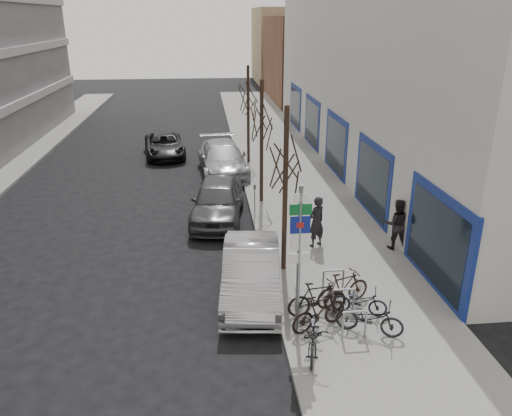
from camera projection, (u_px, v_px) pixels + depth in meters
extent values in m
plane|color=black|center=(206.00, 341.00, 13.04)|extent=(120.00, 120.00, 0.00)
cube|color=slate|center=(303.00, 201.00, 22.73)|extent=(5.00, 70.00, 0.15)
cube|color=#B7B7B2|center=(506.00, 73.00, 27.74)|extent=(20.00, 32.00, 10.00)
cube|color=brown|center=(331.00, 59.00, 50.00)|extent=(12.00, 14.00, 8.00)
cube|color=#937A5B|center=(306.00, 45.00, 63.79)|extent=(13.00, 12.00, 9.00)
cylinder|color=gray|center=(299.00, 265.00, 12.52)|extent=(0.10, 0.10, 4.20)
cube|color=white|center=(301.00, 198.00, 11.85)|extent=(0.35, 0.03, 0.22)
cube|color=#0C5926|center=(301.00, 210.00, 11.96)|extent=(0.55, 0.03, 0.28)
cube|color=navy|center=(300.00, 225.00, 12.10)|extent=(0.50, 0.03, 0.45)
cube|color=maroon|center=(300.00, 225.00, 12.09)|extent=(0.18, 0.02, 0.14)
cube|color=white|center=(300.00, 242.00, 12.26)|extent=(0.45, 0.03, 0.45)
cube|color=white|center=(299.00, 258.00, 12.42)|extent=(0.55, 0.03, 0.28)
cylinder|color=gray|center=(343.00, 326.00, 12.72)|extent=(0.06, 0.06, 0.80)
cylinder|color=gray|center=(366.00, 324.00, 12.78)|extent=(0.06, 0.06, 0.80)
cylinder|color=gray|center=(355.00, 312.00, 12.60)|extent=(0.60, 0.06, 0.06)
cylinder|color=gray|center=(332.00, 303.00, 13.74)|extent=(0.06, 0.06, 0.80)
cylinder|color=gray|center=(353.00, 302.00, 13.80)|extent=(0.06, 0.06, 0.80)
cylinder|color=gray|center=(344.00, 290.00, 13.63)|extent=(0.60, 0.06, 0.06)
cylinder|color=gray|center=(323.00, 283.00, 14.76)|extent=(0.06, 0.06, 0.80)
cylinder|color=gray|center=(343.00, 282.00, 14.82)|extent=(0.06, 0.06, 0.80)
cylinder|color=gray|center=(334.00, 271.00, 14.65)|extent=(0.60, 0.06, 0.06)
cylinder|color=black|center=(285.00, 194.00, 15.56)|extent=(0.16, 0.16, 5.50)
cylinder|color=black|center=(262.00, 144.00, 21.59)|extent=(0.16, 0.16, 5.50)
cylinder|color=black|center=(248.00, 117.00, 27.63)|extent=(0.16, 0.16, 5.50)
cylinder|color=gray|center=(272.00, 261.00, 15.78)|extent=(0.05, 0.05, 1.10)
cube|color=#3F3F44|center=(272.00, 243.00, 15.56)|extent=(0.10, 0.08, 0.18)
cylinder|color=gray|center=(255.00, 201.00, 20.89)|extent=(0.05, 0.05, 1.10)
cube|color=#3F3F44|center=(255.00, 187.00, 20.67)|extent=(0.10, 0.08, 0.18)
cylinder|color=gray|center=(244.00, 165.00, 26.00)|extent=(0.05, 0.05, 1.10)
cube|color=#3F3F44|center=(244.00, 153.00, 25.77)|extent=(0.10, 0.08, 0.18)
imported|color=black|center=(314.00, 332.00, 12.15)|extent=(1.00, 1.97, 1.15)
imported|color=black|center=(319.00, 311.00, 13.13)|extent=(1.80, 1.18, 1.06)
imported|color=black|center=(360.00, 299.00, 13.80)|extent=(1.59, 0.95, 0.93)
imported|color=black|center=(317.00, 298.00, 13.74)|extent=(1.79, 0.77, 1.05)
imported|color=black|center=(370.00, 315.00, 12.92)|extent=(1.83, 1.20, 1.08)
imported|color=black|center=(343.00, 288.00, 14.23)|extent=(1.83, 1.09, 1.07)
imported|color=#A9A8AD|center=(251.00, 272.00, 14.91)|extent=(2.14, 4.90, 1.57)
imported|color=#434348|center=(218.00, 200.00, 20.55)|extent=(2.60, 5.18, 1.69)
imported|color=#A1A2A6|center=(223.00, 159.00, 26.59)|extent=(2.77, 5.93, 1.68)
imported|color=black|center=(164.00, 145.00, 30.09)|extent=(2.85, 5.08, 1.34)
imported|color=black|center=(316.00, 222.00, 17.77)|extent=(0.82, 0.74, 1.88)
imported|color=black|center=(397.00, 224.00, 17.60)|extent=(0.78, 0.61, 1.88)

